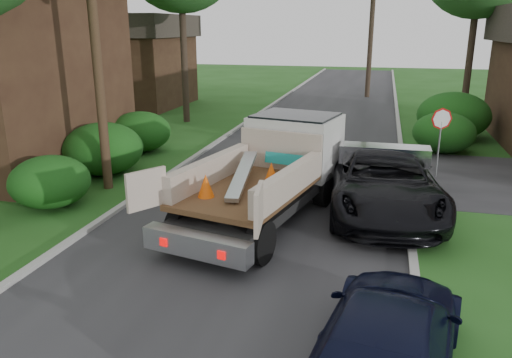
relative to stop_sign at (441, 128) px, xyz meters
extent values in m
plane|color=#1E4C15|center=(-5.20, -9.00, -1.78)|extent=(120.00, 120.00, 0.00)
cube|color=#28282B|center=(-5.20, 1.00, -1.77)|extent=(8.00, 90.00, 0.02)
cube|color=#9E9E99|center=(-9.30, 1.00, -1.72)|extent=(0.20, 90.00, 0.12)
cube|color=#9E9E99|center=(-1.10, 1.00, -1.72)|extent=(0.20, 90.00, 0.12)
cylinder|color=slate|center=(0.00, 0.00, -0.78)|extent=(0.06, 0.06, 2.00)
cylinder|color=#B20A0A|center=(0.00, 0.00, 0.32)|extent=(0.71, 0.32, 0.76)
cylinder|color=#382619|center=(-10.70, -4.00, 3.22)|extent=(0.30, 0.30, 10.00)
cube|color=#372016|center=(-18.70, 13.00, 0.47)|extent=(7.00, 7.00, 4.50)
cube|color=#332B26|center=(-18.70, 13.00, 3.42)|extent=(7.56, 7.56, 1.40)
cube|color=#332B26|center=(-18.70, 13.00, 4.12)|extent=(1.05, 7.56, 0.20)
ellipsoid|color=#0E3D0F|center=(-11.40, -6.00, -1.01)|extent=(2.34, 2.34, 1.53)
ellipsoid|color=#0E3D0F|center=(-11.70, -2.50, -0.84)|extent=(2.86, 2.86, 1.87)
ellipsoid|color=#0E3D0F|center=(-12.00, 1.00, -0.93)|extent=(2.60, 2.60, 1.70)
ellipsoid|color=#0E3D0F|center=(0.60, 4.00, -0.93)|extent=(2.60, 2.60, 1.70)
ellipsoid|color=#0E3D0F|center=(1.30, 7.00, -0.67)|extent=(3.38, 3.38, 2.21)
cylinder|color=#2D2119|center=(-12.70, 8.00, 2.72)|extent=(0.36, 0.36, 9.00)
cylinder|color=#2D2119|center=(2.30, 11.00, 2.47)|extent=(0.36, 0.36, 8.50)
cylinder|color=#2D2119|center=(-19.20, 4.00, 2.72)|extent=(0.36, 0.36, 9.00)
cylinder|color=#2D2119|center=(-3.20, 21.00, 3.72)|extent=(0.36, 0.36, 11.00)
cylinder|color=black|center=(-5.65, -3.48, -1.27)|extent=(0.55, 1.06, 1.02)
cylinder|color=black|center=(-3.56, -3.94, -1.27)|extent=(0.55, 1.06, 1.02)
cylinder|color=black|center=(-6.56, -7.68, -1.27)|extent=(0.55, 1.06, 1.02)
cylinder|color=black|center=(-4.47, -8.13, -1.27)|extent=(0.55, 1.06, 1.02)
cube|color=black|center=(-5.04, -5.70, -1.08)|extent=(3.59, 6.88, 0.27)
cube|color=beige|center=(-4.53, -3.38, -0.08)|extent=(2.86, 2.51, 1.75)
cube|color=black|center=(-4.53, -3.38, 0.54)|extent=(2.66, 2.31, 0.62)
cube|color=#472D19|center=(-5.20, -6.47, -0.65)|extent=(3.29, 4.50, 0.14)
cube|color=beige|center=(-4.77, -4.48, -0.03)|extent=(2.45, 0.64, 1.13)
cube|color=beige|center=(-6.31, -6.23, -0.25)|extent=(1.09, 3.81, 0.68)
cube|color=beige|center=(-4.10, -6.71, -0.25)|extent=(1.09, 3.81, 0.68)
cube|color=silver|center=(-5.72, -8.84, -1.16)|extent=(2.62, 0.94, 0.51)
cube|color=#B20505|center=(-6.48, -8.89, -1.16)|extent=(0.19, 0.08, 0.18)
cube|color=#B20505|center=(-5.04, -9.20, -1.16)|extent=(0.19, 0.08, 0.18)
cube|color=beige|center=(-7.06, -8.38, -0.14)|extent=(0.62, 0.91, 0.90)
cube|color=beige|center=(-4.30, -8.98, -0.14)|extent=(0.23, 1.02, 0.90)
cube|color=silver|center=(-5.40, -6.31, -0.26)|extent=(0.63, 2.94, 0.52)
cone|color=#F2590A|center=(-6.03, -7.33, -0.30)|extent=(0.48, 0.48, 0.56)
cone|color=#F2590A|center=(-4.73, -5.88, -0.30)|extent=(0.48, 0.48, 0.56)
cube|color=#148C84|center=(-4.56, -4.82, -0.19)|extent=(1.24, 0.37, 0.32)
imported|color=black|center=(-1.87, -3.99, -0.87)|extent=(3.74, 6.80, 1.80)
imported|color=black|center=(-1.72, -11.50, -1.07)|extent=(2.74, 5.15, 1.42)
camera|label=1|loc=(-2.04, -18.13, 3.37)|focal=35.00mm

